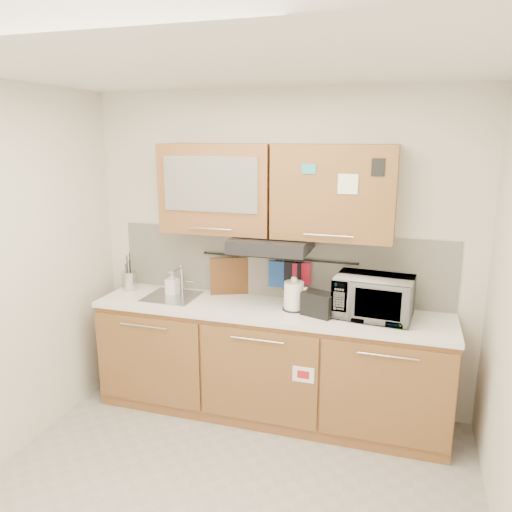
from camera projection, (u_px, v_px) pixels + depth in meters
The scene contains 18 objects.
ceiling at pixel (205, 60), 2.43m from camera, with size 3.20×3.20×0.00m, color white.
wall_back at pixel (279, 252), 4.13m from camera, with size 3.20×3.20×0.00m, color silver.
base_cabinet at pixel (269, 368), 4.05m from camera, with size 2.80×0.64×0.88m.
countertop at pixel (269, 310), 3.93m from camera, with size 2.82×0.62×0.04m, color white.
backsplash at pixel (279, 264), 4.14m from camera, with size 2.80×0.02×0.56m, color silver.
upper_cabinets at pixel (274, 190), 3.84m from camera, with size 1.82×0.37×0.70m.
range_hood at pixel (271, 244), 3.86m from camera, with size 0.60×0.46×0.10m, color black.
sink at pixel (172, 296), 4.19m from camera, with size 0.42×0.40×0.26m.
utensil_rail at pixel (278, 258), 4.09m from camera, with size 0.02×0.02×1.30m, color black.
utensil_crock at pixel (130, 280), 4.37m from camera, with size 0.15×0.15×0.33m.
kettle at pixel (294, 297), 3.86m from camera, with size 0.20×0.18×0.27m.
toaster at pixel (319, 304), 3.74m from camera, with size 0.27×0.21×0.18m.
microwave at pixel (373, 297), 3.69m from camera, with size 0.56×0.38×0.31m, color #999999.
soap_bottle at pixel (172, 283), 4.23m from camera, with size 0.09×0.10×0.21m, color #999999.
cutting_board at pixel (232, 283), 4.25m from camera, with size 0.37×0.03×0.45m, color brown.
oven_mitt at pixel (276, 274), 4.11m from camera, with size 0.13×0.03×0.22m, color navy.
dark_pouch at pixel (292, 276), 4.07m from camera, with size 0.15×0.04×0.23m, color black.
pot_holder at pixel (301, 274), 4.04m from camera, with size 0.15×0.02×0.18m, color red.
Camera 1 is at (1.00, -2.39, 2.24)m, focal length 35.00 mm.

